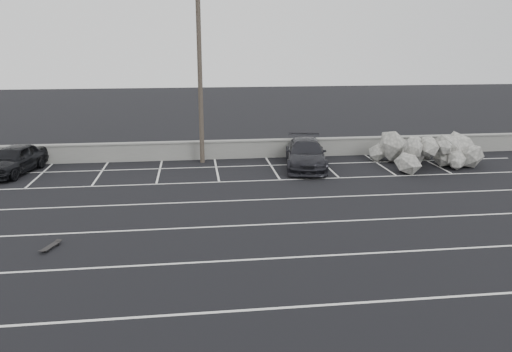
{
  "coord_description": "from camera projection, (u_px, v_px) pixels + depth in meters",
  "views": [
    {
      "loc": [
        -0.13,
        -14.27,
        6.63
      ],
      "look_at": [
        2.45,
        6.24,
        1.0
      ],
      "focal_mm": 35.0,
      "sensor_mm": 36.0,
      "label": 1
    }
  ],
  "objects": [
    {
      "name": "seawall",
      "position": [
        197.0,
        150.0,
        28.67
      ],
      "size": [
        50.0,
        0.45,
        1.06
      ],
      "color": "gray",
      "rests_on": "ground"
    },
    {
      "name": "skateboard",
      "position": [
        51.0,
        246.0,
        16.41
      ],
      "size": [
        0.49,
        0.85,
        0.1
      ],
      "rotation": [
        0.0,
        0.0,
        -0.36
      ],
      "color": "black",
      "rests_on": "ground"
    },
    {
      "name": "utility_pole",
      "position": [
        200.0,
        75.0,
        26.82
      ],
      "size": [
        1.27,
        0.25,
        9.51
      ],
      "color": "#4C4238",
      "rests_on": "ground"
    },
    {
      "name": "trash_bin",
      "position": [
        307.0,
        150.0,
        29.06
      ],
      "size": [
        0.64,
        0.64,
        0.87
      ],
      "rotation": [
        0.0,
        0.0,
        -0.13
      ],
      "color": "#252527",
      "rests_on": "ground"
    },
    {
      "name": "ground",
      "position": [
        203.0,
        262.0,
        15.41
      ],
      "size": [
        120.0,
        120.0,
        0.0
      ],
      "primitive_type": "plane",
      "color": "black",
      "rests_on": "ground"
    },
    {
      "name": "car_left",
      "position": [
        14.0,
        159.0,
        25.54
      ],
      "size": [
        2.67,
        4.63,
        1.48
      ],
      "primitive_type": "imported",
      "rotation": [
        0.0,
        0.0,
        -0.22
      ],
      "color": "black",
      "rests_on": "ground"
    },
    {
      "name": "riprap_pile",
      "position": [
        434.0,
        153.0,
        27.43
      ],
      "size": [
        6.19,
        4.29,
        1.6
      ],
      "color": "#ADA9A2",
      "rests_on": "ground"
    },
    {
      "name": "stall_lines",
      "position": [
        198.0,
        215.0,
        19.62
      ],
      "size": [
        36.0,
        20.05,
        0.01
      ],
      "color": "silver",
      "rests_on": "ground"
    },
    {
      "name": "car_right",
      "position": [
        306.0,
        154.0,
        26.73
      ],
      "size": [
        2.91,
        5.42,
        1.49
      ],
      "primitive_type": "imported",
      "rotation": [
        0.0,
        0.0,
        -0.17
      ],
      "color": "black",
      "rests_on": "ground"
    }
  ]
}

